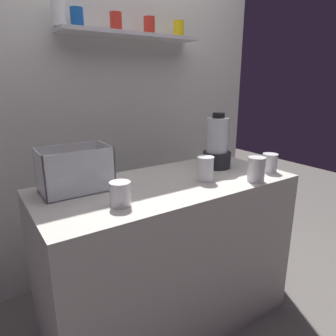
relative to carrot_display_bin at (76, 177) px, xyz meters
name	(u,v)px	position (x,y,z in m)	size (l,w,h in m)	color
ground_plane	(168,319)	(0.45, -0.15, -0.97)	(8.00, 8.00, 0.00)	slate
counter	(168,255)	(0.45, -0.15, -0.52)	(1.40, 0.64, 0.90)	beige
back_wall_unit	(108,105)	(0.45, 0.62, 0.30)	(2.60, 0.24, 2.50)	silver
carrot_display_bin	(76,177)	(0.00, 0.00, 0.00)	(0.33, 0.21, 0.22)	white
blender_pitcher	(217,146)	(0.87, -0.07, 0.07)	(0.17, 0.17, 0.34)	black
juice_cup_orange_far_left	(120,195)	(0.10, -0.30, -0.02)	(0.09, 0.09, 0.11)	white
juice_cup_pomegranate_left	(205,170)	(0.63, -0.24, -0.01)	(0.09, 0.09, 0.14)	white
juice_cup_carrot_middle	(256,170)	(0.85, -0.40, -0.01)	(0.10, 0.10, 0.14)	white
juice_cup_carrot_right	(270,164)	(1.06, -0.32, -0.02)	(0.09, 0.09, 0.11)	white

